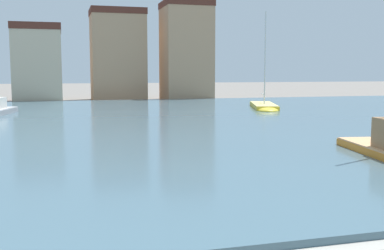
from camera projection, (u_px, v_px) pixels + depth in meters
name	position (u px, v px, depth m)	size (l,w,h in m)	color
harbor_water	(97.00, 123.00, 31.64)	(82.41, 47.87, 0.29)	#476675
sailboat_yellow	(264.00, 107.00, 42.78)	(4.36, 8.47, 9.04)	gold
townhouse_corner_house	(38.00, 63.00, 56.29)	(5.64, 7.16, 9.20)	#C6B293
townhouse_narrow_midrow	(118.00, 55.00, 59.79)	(6.84, 5.53, 11.49)	tan
townhouse_wide_warehouse	(186.00, 51.00, 60.08)	(6.06, 5.89, 12.49)	tan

